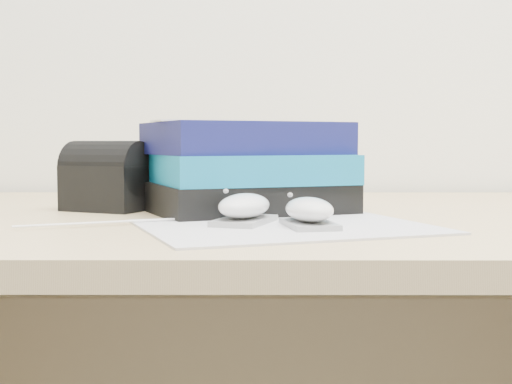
{
  "coord_description": "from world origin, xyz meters",
  "views": [
    {
      "loc": [
        -0.06,
        0.58,
        0.83
      ],
      "look_at": [
        -0.07,
        1.43,
        0.77
      ],
      "focal_mm": 50.0,
      "sensor_mm": 36.0,
      "label": 1
    }
  ],
  "objects_px": {
    "desk": "(299,362)",
    "book_stack": "(247,168)",
    "pouch": "(107,177)",
    "mouse_rear": "(244,208)",
    "mouse_front": "(309,212)"
  },
  "relations": [
    {
      "from": "desk",
      "to": "book_stack",
      "type": "xyz_separation_m",
      "value": [
        -0.08,
        -0.06,
        0.3
      ]
    },
    {
      "from": "mouse_front",
      "to": "book_stack",
      "type": "bearing_deg",
      "value": 111.36
    },
    {
      "from": "mouse_front",
      "to": "book_stack",
      "type": "xyz_separation_m",
      "value": [
        -0.07,
        0.19,
        0.04
      ]
    },
    {
      "from": "desk",
      "to": "mouse_rear",
      "type": "relative_size",
      "value": 14.29
    },
    {
      "from": "desk",
      "to": "pouch",
      "type": "xyz_separation_m",
      "value": [
        -0.28,
        -0.03,
        0.28
      ]
    },
    {
      "from": "desk",
      "to": "mouse_rear",
      "type": "bearing_deg",
      "value": -110.06
    },
    {
      "from": "book_stack",
      "to": "desk",
      "type": "bearing_deg",
      "value": 36.46
    },
    {
      "from": "desk",
      "to": "mouse_front",
      "type": "xyz_separation_m",
      "value": [
        -0.0,
        -0.25,
        0.25
      ]
    },
    {
      "from": "book_stack",
      "to": "mouse_rear",
      "type": "bearing_deg",
      "value": -90.19
    },
    {
      "from": "mouse_rear",
      "to": "mouse_front",
      "type": "relative_size",
      "value": 1.09
    },
    {
      "from": "desk",
      "to": "pouch",
      "type": "relative_size",
      "value": 11.67
    },
    {
      "from": "mouse_front",
      "to": "mouse_rear",
      "type": "bearing_deg",
      "value": 156.54
    },
    {
      "from": "book_stack",
      "to": "pouch",
      "type": "relative_size",
      "value": 2.32
    },
    {
      "from": "desk",
      "to": "book_stack",
      "type": "relative_size",
      "value": 5.03
    },
    {
      "from": "mouse_rear",
      "to": "pouch",
      "type": "bearing_deg",
      "value": 137.54
    }
  ]
}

